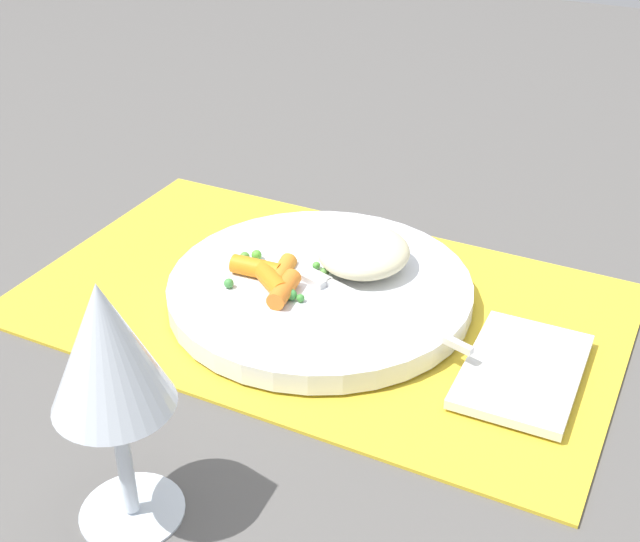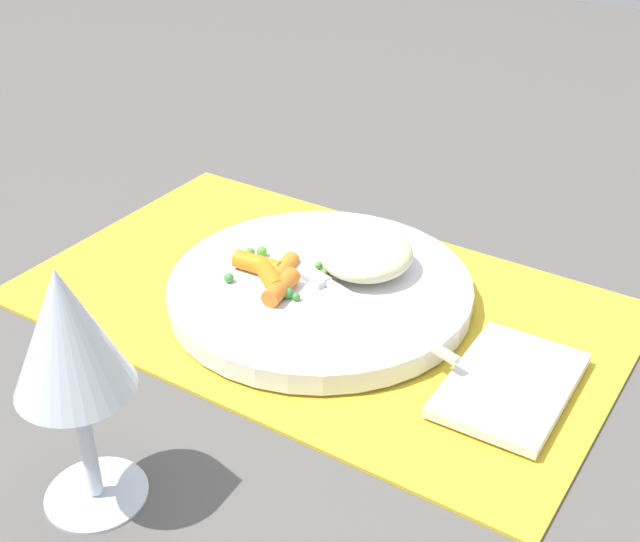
{
  "view_description": "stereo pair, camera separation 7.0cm",
  "coord_description": "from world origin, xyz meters",
  "px_view_note": "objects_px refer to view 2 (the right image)",
  "views": [
    {
      "loc": [
        -0.28,
        0.56,
        0.41
      ],
      "look_at": [
        0.0,
        0.0,
        0.03
      ],
      "focal_mm": 47.53,
      "sensor_mm": 36.0,
      "label": 1
    },
    {
      "loc": [
        -0.34,
        0.52,
        0.41
      ],
      "look_at": [
        0.0,
        0.0,
        0.03
      ],
      "focal_mm": 47.53,
      "sensor_mm": 36.0,
      "label": 2
    }
  ],
  "objects_px": {
    "plate": "(320,290)",
    "napkin": "(510,384)",
    "wine_glass": "(73,342)",
    "rice_mound": "(366,254)",
    "fork": "(352,297)",
    "carrot_portion": "(272,274)"
  },
  "relations": [
    {
      "from": "carrot_portion",
      "to": "napkin",
      "type": "relative_size",
      "value": 0.56
    },
    {
      "from": "wine_glass",
      "to": "rice_mound",
      "type": "bearing_deg",
      "value": -93.76
    },
    {
      "from": "rice_mound",
      "to": "napkin",
      "type": "bearing_deg",
      "value": 158.8
    },
    {
      "from": "rice_mound",
      "to": "fork",
      "type": "relative_size",
      "value": 0.45
    },
    {
      "from": "napkin",
      "to": "plate",
      "type": "bearing_deg",
      "value": -7.94
    },
    {
      "from": "rice_mound",
      "to": "fork",
      "type": "height_order",
      "value": "rice_mound"
    },
    {
      "from": "plate",
      "to": "rice_mound",
      "type": "distance_m",
      "value": 0.05
    },
    {
      "from": "carrot_portion",
      "to": "napkin",
      "type": "distance_m",
      "value": 0.22
    },
    {
      "from": "plate",
      "to": "napkin",
      "type": "bearing_deg",
      "value": 172.06
    },
    {
      "from": "carrot_portion",
      "to": "fork",
      "type": "xyz_separation_m",
      "value": [
        -0.07,
        -0.01,
        -0.01
      ]
    },
    {
      "from": "plate",
      "to": "fork",
      "type": "distance_m",
      "value": 0.04
    },
    {
      "from": "fork",
      "to": "wine_glass",
      "type": "distance_m",
      "value": 0.28
    },
    {
      "from": "napkin",
      "to": "fork",
      "type": "bearing_deg",
      "value": -5.69
    },
    {
      "from": "rice_mound",
      "to": "fork",
      "type": "bearing_deg",
      "value": 106.54
    },
    {
      "from": "fork",
      "to": "wine_glass",
      "type": "bearing_deg",
      "value": 82.37
    },
    {
      "from": "plate",
      "to": "carrot_portion",
      "type": "height_order",
      "value": "carrot_portion"
    },
    {
      "from": "wine_glass",
      "to": "napkin",
      "type": "distance_m",
      "value": 0.33
    },
    {
      "from": "plate",
      "to": "wine_glass",
      "type": "distance_m",
      "value": 0.29
    },
    {
      "from": "plate",
      "to": "rice_mound",
      "type": "height_order",
      "value": "rice_mound"
    },
    {
      "from": "plate",
      "to": "napkin",
      "type": "xyz_separation_m",
      "value": [
        -0.19,
        0.03,
        -0.01
      ]
    },
    {
      "from": "carrot_portion",
      "to": "wine_glass",
      "type": "distance_m",
      "value": 0.27
    },
    {
      "from": "plate",
      "to": "wine_glass",
      "type": "relative_size",
      "value": 1.53
    }
  ]
}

